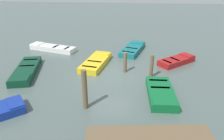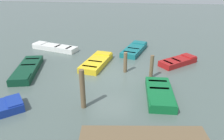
{
  "view_description": "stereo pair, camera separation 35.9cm",
  "coord_description": "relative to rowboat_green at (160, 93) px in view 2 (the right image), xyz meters",
  "views": [
    {
      "loc": [
        -1.12,
        12.08,
        5.85
      ],
      "look_at": [
        0.0,
        0.0,
        0.35
      ],
      "focal_mm": 33.28,
      "sensor_mm": 36.0,
      "label": 1
    },
    {
      "loc": [
        -1.48,
        12.04,
        5.85
      ],
      "look_at": [
        0.0,
        0.0,
        0.35
      ],
      "focal_mm": 33.28,
      "sensor_mm": 36.0,
      "label": 2
    }
  ],
  "objects": [
    {
      "name": "rowboat_teal",
      "position": [
        1.49,
        -7.13,
        -0.0
      ],
      "size": [
        2.25,
        3.88,
        0.46
      ],
      "rotation": [
        0.0,
        0.0,
        4.43
      ],
      "color": "#14666B",
      "rests_on": "ground_plane"
    },
    {
      "name": "rowboat_green",
      "position": [
        0.0,
        0.0,
        0.0
      ],
      "size": [
        1.41,
        3.14,
        0.46
      ],
      "rotation": [
        0.0,
        0.0,
        1.6
      ],
      "color": "#0F602D",
      "rests_on": "ground_plane"
    },
    {
      "name": "rowboat_white",
      "position": [
        8.39,
        -6.78,
        -0.0
      ],
      "size": [
        4.22,
        2.14,
        0.46
      ],
      "rotation": [
        0.0,
        0.0,
        6.0
      ],
      "color": "silver",
      "rests_on": "ground_plane"
    },
    {
      "name": "mooring_piling_far_right",
      "position": [
        3.75,
        1.4,
        0.79
      ],
      "size": [
        0.25,
        0.25,
        2.0
      ],
      "primitive_type": "cylinder",
      "color": "brown",
      "rests_on": "ground_plane"
    },
    {
      "name": "ground_plane",
      "position": [
        2.82,
        -2.38,
        -0.22
      ],
      "size": [
        80.0,
        80.0,
        0.0
      ],
      "primitive_type": "plane",
      "color": "#4C5B56"
    },
    {
      "name": "rowboat_red",
      "position": [
        -1.72,
        -4.77,
        0.0
      ],
      "size": [
        2.94,
        2.69,
        0.46
      ],
      "rotation": [
        0.0,
        0.0,
        3.83
      ],
      "color": "maroon",
      "rests_on": "ground_plane"
    },
    {
      "name": "mooring_piling_center",
      "position": [
        2.01,
        -2.95,
        0.47
      ],
      "size": [
        0.24,
        0.24,
        1.37
      ],
      "primitive_type": "cylinder",
      "color": "brown",
      "rests_on": "ground_plane"
    },
    {
      "name": "rowboat_yellow",
      "position": [
        4.12,
        -3.93,
        -0.0
      ],
      "size": [
        1.96,
        3.7,
        0.46
      ],
      "rotation": [
        0.0,
        0.0,
        4.52
      ],
      "color": "gold",
      "rests_on": "ground_plane"
    },
    {
      "name": "rowboat_dark_green",
      "position": [
        8.46,
        -2.11,
        -0.0
      ],
      "size": [
        2.13,
        4.31,
        0.46
      ],
      "rotation": [
        0.0,
        0.0,
        1.8
      ],
      "color": "#0C3823",
      "rests_on": "ground_plane"
    },
    {
      "name": "mooring_piling_far_left",
      "position": [
        0.35,
        -2.27,
        0.53
      ],
      "size": [
        0.23,
        0.23,
        1.49
      ],
      "primitive_type": "cylinder",
      "color": "brown",
      "rests_on": "ground_plane"
    }
  ]
}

